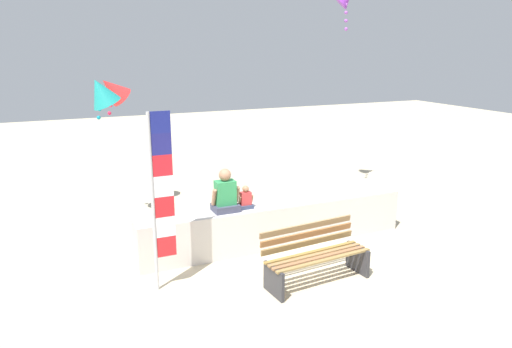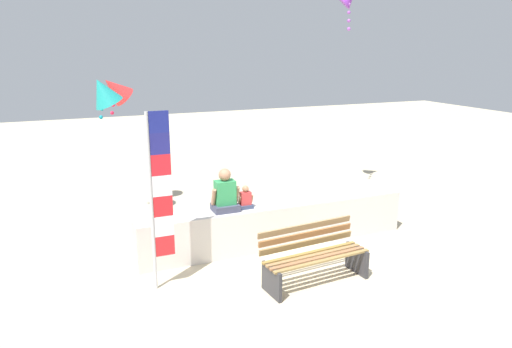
# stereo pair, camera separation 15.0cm
# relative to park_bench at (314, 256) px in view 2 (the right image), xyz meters

# --- Properties ---
(ground_plane) EXTENTS (40.00, 40.00, 0.00)m
(ground_plane) POSITION_rel_park_bench_xyz_m (0.07, 0.17, -0.42)
(ground_plane) COLOR #C3B494
(seawall_ledge) EXTENTS (5.11, 0.57, 0.80)m
(seawall_ledge) POSITION_rel_park_bench_xyz_m (0.07, 1.53, -0.02)
(seawall_ledge) COLOR beige
(seawall_ledge) RESTS_ON ground
(park_bench) EXTENTS (1.75, 0.75, 0.88)m
(park_bench) POSITION_rel_park_bench_xyz_m (0.00, 0.00, 0.00)
(park_bench) COLOR olive
(park_bench) RESTS_ON ground
(person_adult) EXTENTS (0.49, 0.36, 0.76)m
(person_adult) POSITION_rel_park_bench_xyz_m (-0.91, 1.52, 0.67)
(person_adult) COLOR #393C51
(person_adult) RESTS_ON seawall_ledge
(person_child) EXTENTS (0.27, 0.20, 0.41)m
(person_child) POSITION_rel_park_bench_xyz_m (-0.53, 1.52, 0.54)
(person_child) COLOR #2F3953
(person_child) RESTS_ON seawall_ledge
(flag_banner) EXTENTS (0.34, 0.05, 2.70)m
(flag_banner) POSITION_rel_park_bench_xyz_m (-2.22, 0.71, 1.08)
(flag_banner) COLOR #B7B7BC
(flag_banner) RESTS_ON ground
(kite_red) EXTENTS (0.83, 0.66, 0.95)m
(kite_red) POSITION_rel_park_bench_xyz_m (-2.27, 4.56, 2.29)
(kite_red) COLOR red
(kite_teal) EXTENTS (0.83, 0.70, 0.93)m
(kite_teal) POSITION_rel_park_bench_xyz_m (-2.58, 3.89, 2.29)
(kite_teal) COLOR teal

